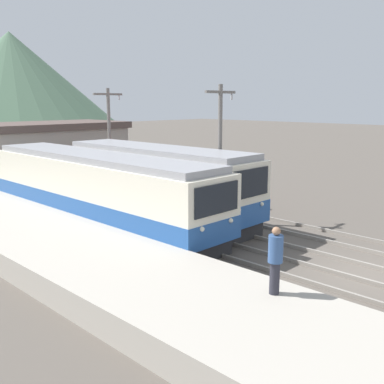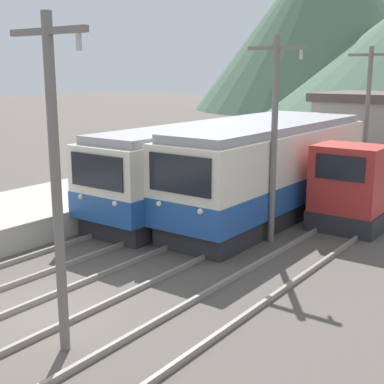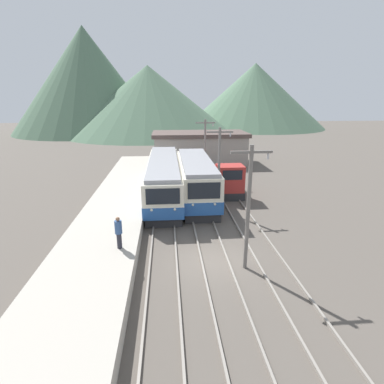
% 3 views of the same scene
% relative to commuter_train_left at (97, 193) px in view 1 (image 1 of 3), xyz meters
% --- Properties ---
extents(ground_plane, '(200.00, 200.00, 0.00)m').
position_rel_commuter_train_left_xyz_m(ground_plane, '(2.60, -11.63, -1.59)').
color(ground_plane, '#564F47').
extents(platform_left, '(4.50, 54.00, 0.86)m').
position_rel_commuter_train_left_xyz_m(platform_left, '(-3.65, -11.63, -1.16)').
color(platform_left, '#ADA599').
rests_on(platform_left, ground).
extents(track_left, '(1.54, 60.00, 0.14)m').
position_rel_commuter_train_left_xyz_m(track_left, '(0.00, -11.63, -1.52)').
color(track_left, gray).
rests_on(track_left, ground).
extents(track_center, '(1.54, 60.00, 0.14)m').
position_rel_commuter_train_left_xyz_m(track_center, '(2.80, -11.63, -1.52)').
color(track_center, gray).
rests_on(track_center, ground).
extents(commuter_train_left, '(2.84, 14.80, 3.40)m').
position_rel_commuter_train_left_xyz_m(commuter_train_left, '(0.00, 0.00, 0.00)').
color(commuter_train_left, '#28282B').
rests_on(commuter_train_left, ground).
extents(commuter_train_center, '(2.84, 11.58, 3.59)m').
position_rel_commuter_train_left_xyz_m(commuter_train_center, '(2.80, -0.99, 0.08)').
color(commuter_train_center, '#28282B').
rests_on(commuter_train_center, ground).
extents(shunting_locomotive, '(2.40, 5.84, 3.00)m').
position_rel_commuter_train_left_xyz_m(shunting_locomotive, '(5.80, 0.62, -0.39)').
color(shunting_locomotive, '#28282B').
rests_on(shunting_locomotive, ground).
extents(catenary_mast_mid, '(2.00, 0.20, 6.50)m').
position_rel_commuter_train_left_xyz_m(catenary_mast_mid, '(4.31, -3.79, 1.97)').
color(catenary_mast_mid, slate).
rests_on(catenary_mast_mid, ground).
extents(catenary_mast_far, '(2.00, 0.20, 6.50)m').
position_rel_commuter_train_left_xyz_m(catenary_mast_far, '(4.31, 4.86, 1.97)').
color(catenary_mast_far, slate).
rests_on(catenary_mast_far, ground).
extents(person_on_platform, '(0.38, 0.38, 1.78)m').
position_rel_commuter_train_left_xyz_m(person_on_platform, '(-2.31, -11.32, 0.24)').
color(person_on_platform, '#282833').
rests_on(person_on_platform, platform_left).
extents(station_building, '(12.60, 6.30, 4.18)m').
position_rel_commuter_train_left_xyz_m(station_building, '(4.77, 14.37, 0.52)').
color(station_building, gray).
rests_on(station_building, ground).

